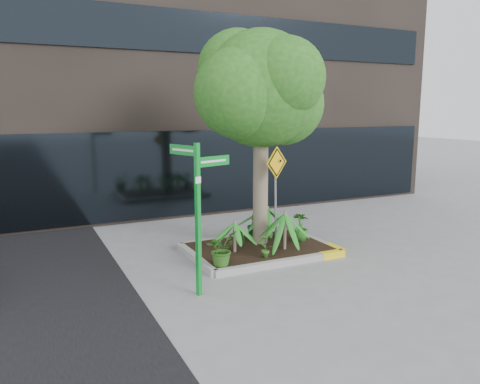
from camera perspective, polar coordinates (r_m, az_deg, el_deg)
name	(u,v)px	position (r m, az deg, el deg)	size (l,w,h in m)	color
ground	(258,257)	(10.83, 2.17, -7.92)	(80.00, 80.00, 0.00)	gray
planter	(261,248)	(11.13, 2.58, -6.86)	(3.35, 2.36, 0.15)	#9E9E99
tree	(261,89)	(11.03, 2.55, 12.43)	(3.47, 3.08, 5.20)	gray
palm_front	(285,213)	(10.74, 5.53, -2.62)	(1.01, 1.01, 1.12)	gray
palm_left	(235,223)	(10.53, -0.65, -3.82)	(0.80, 0.80, 0.89)	gray
palm_back	(268,208)	(11.69, 3.38, -2.00)	(0.91, 0.91, 1.01)	gray
shrub_a	(221,249)	(9.73, -2.32, -6.92)	(0.63, 0.63, 0.70)	#2A5B1A
shrub_b	(300,227)	(11.57, 7.37, -4.21)	(0.40, 0.40, 0.71)	#2A6E21
shrub_c	(266,245)	(10.23, 3.14, -6.45)	(0.30, 0.30, 0.58)	#336820
shrub_d	(256,224)	(11.60, 1.91, -3.95)	(0.42, 0.42, 0.77)	#195618
street_sign_post	(198,202)	(8.34, -5.13, -1.23)	(0.99, 0.79, 2.77)	#0D932A
cattle_sign	(276,180)	(10.60, 4.43, 1.43)	(0.68, 0.31, 2.38)	slate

